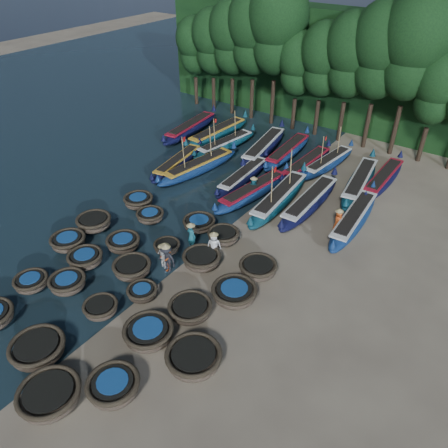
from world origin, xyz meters
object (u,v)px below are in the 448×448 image
Objects in this scene: coracle_22 at (199,223)px; long_boat_2 at (178,163)px; long_boat_11 at (225,144)px; fisherman_5 at (254,187)px; coracle_3 at (50,395)px; long_boat_13 at (288,151)px; long_boat_15 at (328,162)px; long_boat_16 at (360,182)px; fisherman_3 at (167,258)px; coracle_2 at (38,349)px; coracle_24 at (258,268)px; long_boat_17 at (383,179)px; fisherman_4 at (163,255)px; long_boat_12 at (264,147)px; coracle_5 at (31,282)px; coracle_7 at (101,308)px; coracle_21 at (150,216)px; long_boat_9 at (191,128)px; coracle_4 at (113,386)px; long_boat_5 at (253,191)px; coracle_9 at (194,358)px; coracle_10 at (68,241)px; fisherman_1 at (191,235)px; fisherman_2 at (166,256)px; fisherman_6 at (338,220)px; long_boat_8 at (354,219)px; long_boat_4 at (243,176)px; coracle_15 at (94,222)px; coracle_8 at (149,333)px; coracle_14 at (190,309)px; coracle_20 at (138,201)px; coracle_11 at (85,258)px; coracle_17 at (167,247)px; coracle_6 at (68,283)px; long_boat_14 at (306,164)px; long_boat_6 at (279,198)px; long_boat_3 at (199,167)px; coracle_16 at (123,243)px; coracle_19 at (234,293)px; long_boat_10 at (218,133)px.

long_boat_2 is at bearing 139.93° from coracle_22.
long_boat_11 is 4.37× the size of fisherman_5.
coracle_3 is 18.38m from fisherman_5.
long_boat_15 is (3.51, 0.17, -0.04)m from long_boat_13.
long_boat_16 is 15.74m from fisherman_3.
coracle_2 is 0.33× the size of long_boat_11.
long_boat_2 is (-11.80, 7.00, 0.04)m from coracle_24.
fisherman_4 reaches higher than long_boat_17.
long_boat_12 is at bearing -168.40° from long_boat_13.
fisherman_3 reaches higher than coracle_5.
coracle_3 is 1.41× the size of coracle_7.
coracle_21 is 0.22× the size of long_boat_9.
coracle_7 is 4.38m from fisherman_3.
coracle_4 reaches higher than coracle_2.
long_boat_5 reaches higher than long_boat_2.
coracle_5 is at bearing -173.19° from coracle_9.
coracle_10 is 1.23× the size of fisherman_5.
coracle_4 is 0.34× the size of long_boat_11.
fisherman_2 is (0.10, -2.32, -0.03)m from fisherman_1.
coracle_3 is 13.33m from coracle_22.
fisherman_6 is at bearing -55.15° from long_boat_15.
coracle_9 is 14.24m from long_boat_8.
coracle_5 is at bearing 167.71° from coracle_4.
long_boat_4 is 3.82× the size of fisherman_3.
fisherman_5 reaches higher than coracle_15.
coracle_8 is 0.36× the size of long_boat_15.
long_boat_11 is at bearing 117.62° from coracle_22.
coracle_14 is at bearing 34.78° from coracle_7.
coracle_15 is 6.56m from fisherman_1.
coracle_20 is 0.29× the size of long_boat_11.
coracle_8 is at bearing -103.46° from coracle_14.
coracle_11 is 4.60m from coracle_17.
coracle_6 is 5.55m from coracle_15.
coracle_24 is 0.31× the size of long_boat_14.
fisherman_6 is at bearing -10.69° from long_boat_6.
fisherman_6 reaches higher than coracle_6.
coracle_9 is 8.40m from fisherman_1.
long_boat_2 is 3.70× the size of fisherman_3.
coracle_20 is 0.29× the size of long_boat_15.
coracle_24 is 13.06m from long_boat_14.
long_boat_9 is at bearing 111.83° from coracle_6.
coracle_2 is 18.04m from fisherman_6.
long_boat_12 is (7.57, 0.34, 0.02)m from long_boat_9.
long_boat_4 is (-3.85, 19.58, 0.03)m from coracle_3.
coracle_4 is 1.33× the size of coracle_21.
long_boat_3 reaches higher than long_boat_11.
coracle_16 is 7.70m from coracle_19.
fisherman_5 reaches higher than long_boat_10.
long_boat_4 reaches higher than coracle_7.
coracle_3 is 0.30× the size of long_boat_9.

